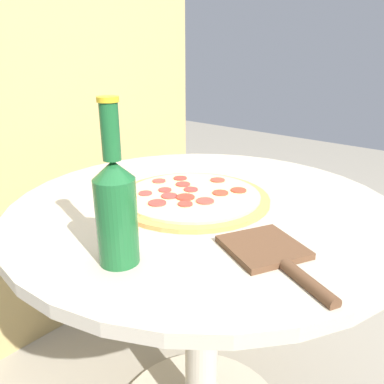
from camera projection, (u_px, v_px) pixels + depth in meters
name	position (u px, v px, depth m)	size (l,w,h in m)	color
table	(202.00, 274.00, 0.96)	(0.90, 0.90, 0.73)	#B2A893
fence_panel	(41.00, 103.00, 1.29)	(1.43, 0.04, 1.80)	tan
pizza	(192.00, 197.00, 0.90)	(0.37, 0.37, 0.02)	#C68E47
beer_bottle	(116.00, 206.00, 0.60)	(0.07, 0.07, 0.27)	#195628
pizza_paddle	(272.00, 254.00, 0.65)	(0.17, 0.25, 0.02)	brown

